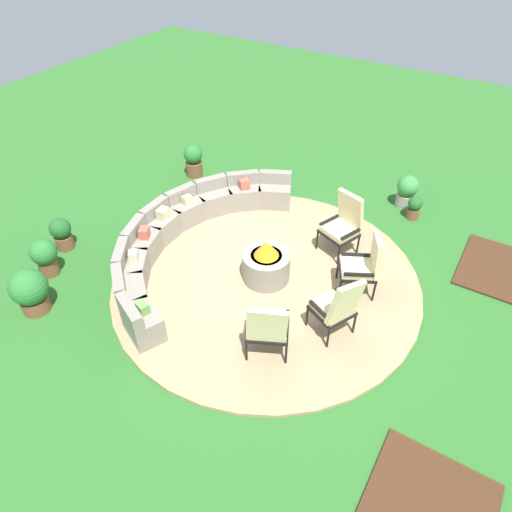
# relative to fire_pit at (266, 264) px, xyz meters

# --- Properties ---
(ground_plane) EXTENTS (24.00, 24.00, 0.00)m
(ground_plane) POSITION_rel_fire_pit_xyz_m (0.00, 0.00, -0.37)
(ground_plane) COLOR #2D6B28
(patio_circle) EXTENTS (5.24, 5.24, 0.06)m
(patio_circle) POSITION_rel_fire_pit_xyz_m (0.00, 0.00, -0.34)
(patio_circle) COLOR tan
(patio_circle) RESTS_ON ground_plane
(mulch_bed_right) EXTENTS (1.57, 1.36, 0.04)m
(mulch_bed_right) POSITION_rel_fire_pit_xyz_m (2.36, -3.44, -0.35)
(mulch_bed_right) COLOR #472B19
(mulch_bed_right) RESTS_ON ground_plane
(fire_pit) EXTENTS (0.81, 0.81, 0.78)m
(fire_pit) POSITION_rel_fire_pit_xyz_m (0.00, 0.00, 0.00)
(fire_pit) COLOR gray
(fire_pit) RESTS_ON patio_circle
(curved_stone_bench) EXTENTS (4.72, 1.92, 0.70)m
(curved_stone_bench) POSITION_rel_fire_pit_xyz_m (-0.03, 1.70, -0.02)
(curved_stone_bench) COLOR gray
(curved_stone_bench) RESTS_ON patio_circle
(lounge_chair_front_left) EXTENTS (0.78, 0.78, 1.05)m
(lounge_chair_front_left) POSITION_rel_fire_pit_xyz_m (-1.35, -0.81, 0.24)
(lounge_chair_front_left) COLOR black
(lounge_chair_front_left) RESTS_ON patio_circle
(lounge_chair_front_right) EXTENTS (0.73, 0.75, 1.14)m
(lounge_chair_front_right) POSITION_rel_fire_pit_xyz_m (-0.53, -1.49, 0.26)
(lounge_chair_front_right) COLOR black
(lounge_chair_front_right) RESTS_ON patio_circle
(lounge_chair_back_left) EXTENTS (0.75, 0.79, 1.09)m
(lounge_chair_back_left) POSITION_rel_fire_pit_xyz_m (0.57, -1.48, 0.24)
(lounge_chair_back_left) COLOR black
(lounge_chair_back_left) RESTS_ON patio_circle
(lounge_chair_back_right) EXTENTS (0.74, 0.75, 1.16)m
(lounge_chair_back_right) POSITION_rel_fire_pit_xyz_m (1.38, -0.78, 0.28)
(lounge_chair_back_right) COLOR black
(lounge_chair_back_right) RESTS_ON patio_circle
(potted_plant_0) EXTENTS (0.44, 0.44, 0.70)m
(potted_plant_0) POSITION_rel_fire_pit_xyz_m (3.47, -1.32, 0.02)
(potted_plant_0) COLOR #A89E8E
(potted_plant_0) RESTS_ON ground_plane
(potted_plant_1) EXTENTS (0.42, 0.42, 0.75)m
(potted_plant_1) POSITION_rel_fire_pit_xyz_m (2.19, 3.19, 0.02)
(potted_plant_1) COLOR brown
(potted_plant_1) RESTS_ON ground_plane
(potted_plant_2) EXTENTS (0.46, 0.46, 0.71)m
(potted_plant_2) POSITION_rel_fire_pit_xyz_m (-1.82, 3.31, 0.03)
(potted_plant_2) COLOR brown
(potted_plant_2) RESTS_ON ground_plane
(potted_plant_3) EXTENTS (0.29, 0.29, 0.50)m
(potted_plant_3) POSITION_rel_fire_pit_xyz_m (3.12, -1.60, -0.09)
(potted_plant_3) COLOR brown
(potted_plant_3) RESTS_ON ground_plane
(potted_plant_4) EXTENTS (0.59, 0.59, 0.79)m
(potted_plant_4) POSITION_rel_fire_pit_xyz_m (-2.51, 2.80, 0.06)
(potted_plant_4) COLOR brown
(potted_plant_4) RESTS_ON ground_plane
(potted_plant_5) EXTENTS (0.38, 0.38, 0.63)m
(potted_plant_5) POSITION_rel_fire_pit_xyz_m (-1.19, 3.65, -0.03)
(potted_plant_5) COLOR brown
(potted_plant_5) RESTS_ON ground_plane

